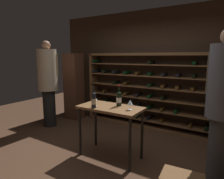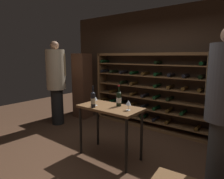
% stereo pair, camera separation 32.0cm
% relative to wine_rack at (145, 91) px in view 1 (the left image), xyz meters
% --- Properties ---
extents(ground_plane, '(10.12, 10.12, 0.00)m').
position_rel_wine_rack_xyz_m(ground_plane, '(0.06, -1.85, -0.87)').
color(ground_plane, '#472D1E').
extents(back_wall, '(5.13, 0.10, 2.77)m').
position_rel_wine_rack_xyz_m(back_wall, '(0.06, 0.21, 0.51)').
color(back_wall, '#3D2B1E').
rests_on(back_wall, ground).
extents(wine_rack, '(3.05, 0.32, 1.77)m').
position_rel_wine_rack_xyz_m(wine_rack, '(0.00, 0.00, 0.00)').
color(wine_rack, brown).
rests_on(wine_rack, ground).
extents(tasting_table, '(1.05, 0.54, 0.88)m').
position_rel_wine_rack_xyz_m(tasting_table, '(0.09, -1.67, -0.11)').
color(tasting_table, brown).
rests_on(tasting_table, ground).
extents(person_guest_blue_shirt, '(0.42, 0.41, 2.04)m').
position_rel_wine_rack_xyz_m(person_guest_blue_shirt, '(1.67, -1.39, 0.27)').
color(person_guest_blue_shirt, '#323232').
rests_on(person_guest_blue_shirt, ground).
extents(person_guest_khaki, '(0.45, 0.45, 2.05)m').
position_rel_wine_rack_xyz_m(person_guest_khaki, '(-1.98, -1.18, 0.27)').
color(person_guest_khaki, black).
rests_on(person_guest_khaki, ground).
extents(display_cabinet, '(0.44, 0.36, 1.76)m').
position_rel_wine_rack_xyz_m(display_cabinet, '(-1.91, -0.39, 0.01)').
color(display_cabinet, '#4C2D1E').
rests_on(display_cabinet, ground).
extents(wine_bottle_gold_foil, '(0.08, 0.08, 0.35)m').
position_rel_wine_rack_xyz_m(wine_bottle_gold_foil, '(0.18, -1.55, 0.14)').
color(wine_bottle_gold_foil, black).
rests_on(wine_bottle_gold_foil, tasting_table).
extents(wine_bottle_red_label, '(0.08, 0.08, 0.35)m').
position_rel_wine_rack_xyz_m(wine_bottle_red_label, '(-0.09, -1.87, 0.14)').
color(wine_bottle_red_label, black).
rests_on(wine_bottle_red_label, tasting_table).
extents(wine_glass_stemmed_left, '(0.08, 0.08, 0.16)m').
position_rel_wine_rack_xyz_m(wine_glass_stemmed_left, '(0.45, -1.67, 0.12)').
color(wine_glass_stemmed_left, silver).
rests_on(wine_glass_stemmed_left, tasting_table).
extents(wine_glass_stemmed_center, '(0.07, 0.07, 0.15)m').
position_rel_wine_rack_xyz_m(wine_glass_stemmed_center, '(-0.14, -1.77, 0.13)').
color(wine_glass_stemmed_center, silver).
rests_on(wine_glass_stemmed_center, tasting_table).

